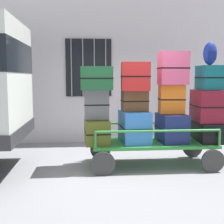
{
  "coord_description": "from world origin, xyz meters",
  "views": [
    {
      "loc": [
        -0.6,
        -5.5,
        1.77
      ],
      "look_at": [
        -0.12,
        0.2,
        1.08
      ],
      "focal_mm": 47.58,
      "sensor_mm": 36.0,
      "label": 1
    }
  ],
  "objects_px": {
    "suitcase_left_middle": "(97,104)",
    "suitcase_midright_middle": "(208,106)",
    "suitcase_center_bottom": "(172,128)",
    "suitcase_midright_top": "(209,78)",
    "suitcase_left_bottom": "(97,131)",
    "suitcase_midleft_top": "(135,76)",
    "suitcase_left_top": "(96,78)",
    "backpack": "(210,54)",
    "suitcase_center_middle": "(171,99)",
    "luggage_cart": "(153,146)",
    "suitcase_center_top": "(173,68)",
    "suitcase_midleft_bottom": "(134,126)",
    "suitcase_midright_bottom": "(207,131)",
    "suitcase_midleft_middle": "(135,101)"
  },
  "relations": [
    {
      "from": "suitcase_midright_middle",
      "to": "suitcase_center_bottom",
      "type": "bearing_deg",
      "value": -178.31
    },
    {
      "from": "suitcase_midright_top",
      "to": "suitcase_midleft_middle",
      "type": "bearing_deg",
      "value": 179.76
    },
    {
      "from": "suitcase_center_bottom",
      "to": "suitcase_center_top",
      "type": "bearing_deg",
      "value": -90.0
    },
    {
      "from": "luggage_cart",
      "to": "suitcase_left_bottom",
      "type": "xyz_separation_m",
      "value": [
        -1.11,
        -0.01,
        0.32
      ]
    },
    {
      "from": "luggage_cart",
      "to": "suitcase_midleft_bottom",
      "type": "relative_size",
      "value": 2.93
    },
    {
      "from": "suitcase_left_top",
      "to": "suitcase_midleft_top",
      "type": "distance_m",
      "value": 0.74
    },
    {
      "from": "luggage_cart",
      "to": "suitcase_midleft_top",
      "type": "xyz_separation_m",
      "value": [
        -0.37,
        -0.03,
        1.38
      ]
    },
    {
      "from": "suitcase_center_bottom",
      "to": "suitcase_midright_top",
      "type": "bearing_deg",
      "value": 1.39
    },
    {
      "from": "suitcase_midright_top",
      "to": "backpack",
      "type": "height_order",
      "value": "backpack"
    },
    {
      "from": "suitcase_midright_middle",
      "to": "suitcase_center_top",
      "type": "bearing_deg",
      "value": -177.71
    },
    {
      "from": "suitcase_left_middle",
      "to": "suitcase_midleft_bottom",
      "type": "height_order",
      "value": "suitcase_left_middle"
    },
    {
      "from": "suitcase_center_middle",
      "to": "suitcase_midright_bottom",
      "type": "height_order",
      "value": "suitcase_center_middle"
    },
    {
      "from": "suitcase_midleft_top",
      "to": "suitcase_midright_middle",
      "type": "bearing_deg",
      "value": 0.93
    },
    {
      "from": "suitcase_left_bottom",
      "to": "suitcase_midleft_top",
      "type": "xyz_separation_m",
      "value": [
        0.74,
        -0.01,
        1.06
      ]
    },
    {
      "from": "suitcase_center_top",
      "to": "suitcase_midleft_bottom",
      "type": "bearing_deg",
      "value": 175.88
    },
    {
      "from": "suitcase_left_middle",
      "to": "suitcase_midleft_middle",
      "type": "bearing_deg",
      "value": 0.34
    },
    {
      "from": "suitcase_midleft_top",
      "to": "luggage_cart",
      "type": "bearing_deg",
      "value": 4.1
    },
    {
      "from": "suitcase_center_middle",
      "to": "suitcase_midright_bottom",
      "type": "bearing_deg",
      "value": -0.89
    },
    {
      "from": "suitcase_left_middle",
      "to": "backpack",
      "type": "bearing_deg",
      "value": -1.3
    },
    {
      "from": "luggage_cart",
      "to": "backpack",
      "type": "height_order",
      "value": "backpack"
    },
    {
      "from": "suitcase_left_bottom",
      "to": "suitcase_midright_middle",
      "type": "height_order",
      "value": "suitcase_midright_middle"
    },
    {
      "from": "suitcase_left_middle",
      "to": "suitcase_center_top",
      "type": "height_order",
      "value": "suitcase_center_top"
    },
    {
      "from": "suitcase_left_middle",
      "to": "suitcase_midright_top",
      "type": "xyz_separation_m",
      "value": [
        2.22,
        -0.0,
        0.51
      ]
    },
    {
      "from": "suitcase_midleft_middle",
      "to": "suitcase_midleft_top",
      "type": "height_order",
      "value": "suitcase_midleft_top"
    },
    {
      "from": "suitcase_center_bottom",
      "to": "suitcase_left_middle",
      "type": "bearing_deg",
      "value": 179.24
    },
    {
      "from": "backpack",
      "to": "suitcase_left_bottom",
      "type": "bearing_deg",
      "value": 178.94
    },
    {
      "from": "suitcase_midleft_bottom",
      "to": "suitcase_center_bottom",
      "type": "relative_size",
      "value": 1.16
    },
    {
      "from": "suitcase_midleft_top",
      "to": "suitcase_midright_middle",
      "type": "height_order",
      "value": "suitcase_midleft_top"
    },
    {
      "from": "suitcase_left_top",
      "to": "suitcase_midright_bottom",
      "type": "relative_size",
      "value": 0.75
    },
    {
      "from": "luggage_cart",
      "to": "backpack",
      "type": "bearing_deg",
      "value": -2.87
    },
    {
      "from": "suitcase_left_bottom",
      "to": "suitcase_left_middle",
      "type": "bearing_deg",
      "value": 90.0
    },
    {
      "from": "suitcase_midright_middle",
      "to": "suitcase_midleft_bottom",
      "type": "bearing_deg",
      "value": 179.08
    },
    {
      "from": "suitcase_left_bottom",
      "to": "suitcase_midright_bottom",
      "type": "bearing_deg",
      "value": 1.05
    },
    {
      "from": "suitcase_center_middle",
      "to": "backpack",
      "type": "distance_m",
      "value": 1.14
    },
    {
      "from": "suitcase_center_bottom",
      "to": "suitcase_midright_bottom",
      "type": "relative_size",
      "value": 0.79
    },
    {
      "from": "suitcase_left_middle",
      "to": "suitcase_midright_middle",
      "type": "distance_m",
      "value": 2.23
    },
    {
      "from": "suitcase_center_middle",
      "to": "suitcase_midright_bottom",
      "type": "xyz_separation_m",
      "value": [
        0.74,
        -0.01,
        -0.65
      ]
    },
    {
      "from": "luggage_cart",
      "to": "suitcase_center_middle",
      "type": "height_order",
      "value": "suitcase_center_middle"
    },
    {
      "from": "suitcase_left_top",
      "to": "suitcase_midright_top",
      "type": "height_order",
      "value": "suitcase_midright_top"
    },
    {
      "from": "suitcase_midright_bottom",
      "to": "suitcase_midright_middle",
      "type": "height_order",
      "value": "suitcase_midright_middle"
    },
    {
      "from": "suitcase_left_middle",
      "to": "suitcase_midright_bottom",
      "type": "bearing_deg",
      "value": 0.81
    },
    {
      "from": "suitcase_left_middle",
      "to": "suitcase_center_middle",
      "type": "xyz_separation_m",
      "value": [
        1.48,
        0.04,
        0.09
      ]
    },
    {
      "from": "luggage_cart",
      "to": "suitcase_midleft_middle",
      "type": "distance_m",
      "value": 0.98
    },
    {
      "from": "suitcase_left_middle",
      "to": "suitcase_midright_middle",
      "type": "relative_size",
      "value": 0.76
    },
    {
      "from": "luggage_cart",
      "to": "suitcase_left_middle",
      "type": "xyz_separation_m",
      "value": [
        -1.11,
        -0.0,
        0.84
      ]
    },
    {
      "from": "suitcase_midleft_middle",
      "to": "suitcase_midright_top",
      "type": "relative_size",
      "value": 0.94
    },
    {
      "from": "suitcase_center_middle",
      "to": "backpack",
      "type": "relative_size",
      "value": 1.29
    },
    {
      "from": "suitcase_left_middle",
      "to": "suitcase_midleft_top",
      "type": "bearing_deg",
      "value": -1.7
    },
    {
      "from": "suitcase_midright_middle",
      "to": "suitcase_left_bottom",
      "type": "bearing_deg",
      "value": -179.71
    },
    {
      "from": "suitcase_center_bottom",
      "to": "suitcase_midright_bottom",
      "type": "bearing_deg",
      "value": 3.95
    }
  ]
}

